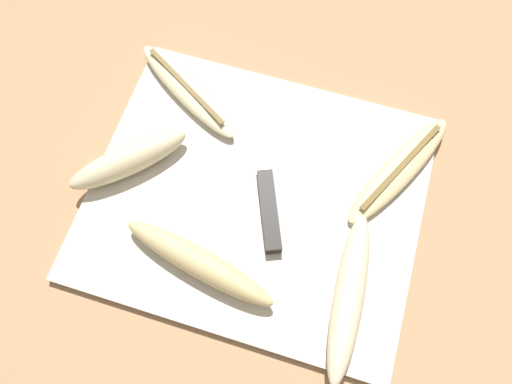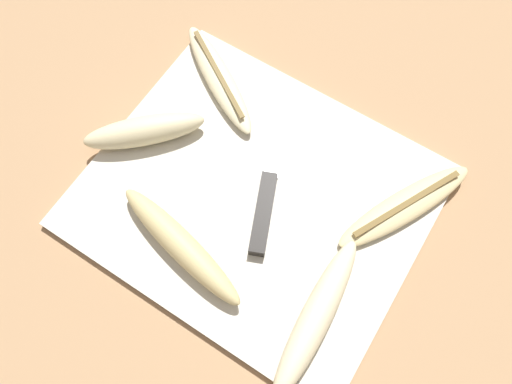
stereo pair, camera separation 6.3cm
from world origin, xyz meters
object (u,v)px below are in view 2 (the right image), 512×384
Objects in this scene: knife at (266,199)px; banana_pale_long at (219,78)px; banana_spotted_left at (181,245)px; banana_ripe_center at (405,206)px; banana_bright_far at (316,317)px; banana_cream_curved at (144,131)px.

banana_pale_long reaches higher than knife.
banana_spotted_left reaches higher than banana_ripe_center.
banana_cream_curved is at bearing 164.46° from banana_bright_far.
banana_cream_curved reaches higher than banana_pale_long.
knife is 1.18× the size of banana_pale_long.
banana_spotted_left is 1.03× the size of banana_ripe_center.
banana_spotted_left is 0.99× the size of banana_bright_far.
knife is 1.07× the size of banana_bright_far.
banana_spotted_left and banana_bright_far have the same top height.
banana_spotted_left reaches higher than banana_pale_long.
banana_cream_curved is at bearing -104.60° from banana_pale_long.
banana_cream_curved is at bearing 142.46° from banana_spotted_left.
banana_ripe_center is at bearing 15.59° from banana_cream_curved.
banana_cream_curved is (-0.18, -0.01, 0.01)m from knife.
knife is 0.17m from banana_ripe_center.
banana_spotted_left is at bearing -138.94° from knife.
banana_spotted_left is 0.28m from banana_ripe_center.
banana_bright_far is (0.13, -0.09, 0.01)m from knife.
banana_pale_long is 0.35m from banana_bright_far.
banana_spotted_left is 0.18m from banana_bright_far.
banana_spotted_left is 1.10× the size of banana_pale_long.
banana_bright_far reaches higher than knife.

